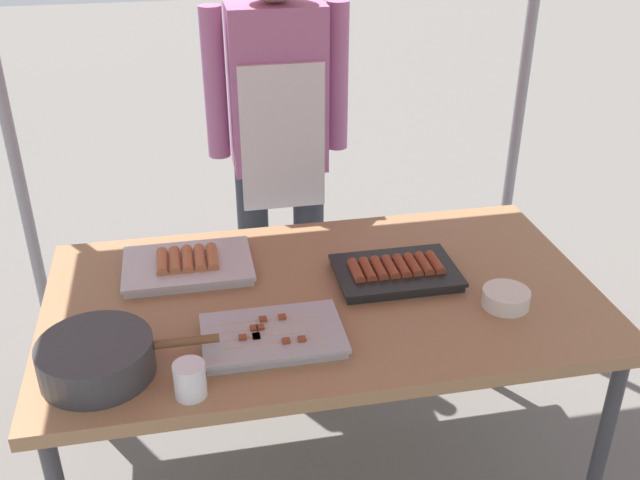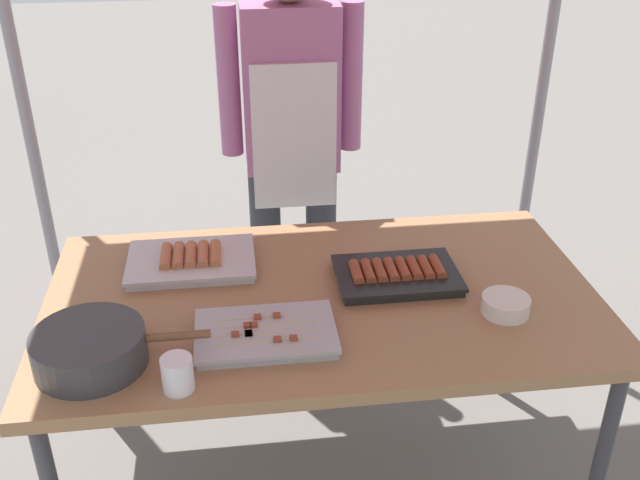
{
  "view_description": "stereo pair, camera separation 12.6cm",
  "coord_description": "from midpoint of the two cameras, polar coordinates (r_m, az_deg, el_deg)",
  "views": [
    {
      "loc": [
        -0.36,
        -1.76,
        1.9
      ],
      "look_at": [
        0.0,
        0.05,
        0.9
      ],
      "focal_mm": 40.92,
      "sensor_mm": 36.0,
      "label": 1
    },
    {
      "loc": [
        -0.24,
        -1.78,
        1.9
      ],
      "look_at": [
        0.0,
        0.05,
        0.9
      ],
      "focal_mm": 40.92,
      "sensor_mm": 36.0,
      "label": 2
    }
  ],
  "objects": [
    {
      "name": "drink_cup_near_edge",
      "position": [
        1.78,
        -12.17,
        -10.69
      ],
      "size": [
        0.08,
        0.08,
        0.09
      ],
      "primitive_type": "cylinder",
      "color": "white",
      "rests_on": "stall_table"
    },
    {
      "name": "ground_plane",
      "position": [
        2.61,
        -1.22,
        -18.2
      ],
      "size": [
        18.0,
        18.0,
        0.0
      ],
      "primitive_type": "plane",
      "color": "#66605B"
    },
    {
      "name": "vendor_woman",
      "position": [
        2.71,
        -4.61,
        8.68
      ],
      "size": [
        0.52,
        0.23,
        1.66
      ],
      "rotation": [
        0.0,
        0.0,
        3.14
      ],
      "color": "#333842",
      "rests_on": "ground"
    },
    {
      "name": "stall_table",
      "position": [
        2.16,
        -1.41,
        -5.38
      ],
      "size": [
        1.6,
        0.9,
        0.75
      ],
      "color": "#9E724C",
      "rests_on": "ground"
    },
    {
      "name": "tray_pork_links",
      "position": [
        2.28,
        -11.86,
        -1.95
      ],
      "size": [
        0.39,
        0.27,
        0.05
      ],
      "color": "silver",
      "rests_on": "stall_table"
    },
    {
      "name": "tray_meat_skewers",
      "position": [
        1.94,
        -5.6,
        -7.51
      ],
      "size": [
        0.37,
        0.24,
        0.04
      ],
      "color": "#ADADB2",
      "rests_on": "stall_table"
    },
    {
      "name": "tray_grilled_sausages",
      "position": [
        2.2,
        4.33,
        -2.52
      ],
      "size": [
        0.37,
        0.25,
        0.05
      ],
      "color": "black",
      "rests_on": "stall_table"
    },
    {
      "name": "cooking_wok",
      "position": [
        1.9,
        -18.9,
        -8.68
      ],
      "size": [
        0.44,
        0.28,
        0.09
      ],
      "color": "#38383A",
      "rests_on": "stall_table"
    },
    {
      "name": "condiment_bowl",
      "position": [
        2.11,
        12.69,
        -4.48
      ],
      "size": [
        0.13,
        0.13,
        0.05
      ],
      "primitive_type": "cylinder",
      "color": "silver",
      "rests_on": "stall_table"
    }
  ]
}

